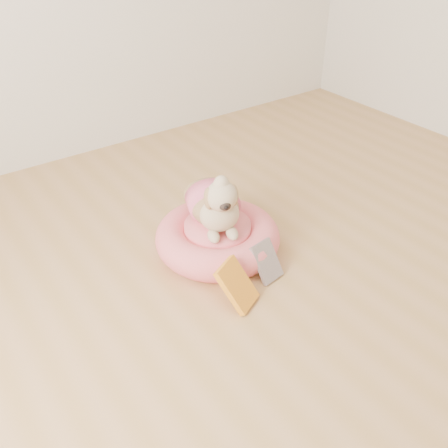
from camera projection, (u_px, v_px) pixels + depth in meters
floor at (371, 388)px, 1.67m from camera, size 4.50×4.50×0.00m
pet_bed at (218, 237)px, 2.27m from camera, size 0.57×0.57×0.15m
dog at (215, 193)px, 2.15m from camera, size 0.41×0.48×0.30m
book_yellow at (237, 285)px, 1.97m from camera, size 0.18×0.19×0.18m
book_white at (267, 261)px, 2.11m from camera, size 0.13×0.12×0.16m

